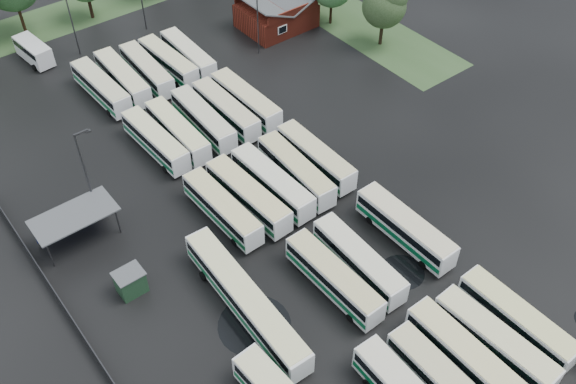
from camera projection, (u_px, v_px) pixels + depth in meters
ground at (350, 290)px, 60.66m from camera, size 160.00×160.00×0.00m
brick_building at (276, 15)px, 93.94m from camera, size 10.07×8.60×5.39m
wash_shed at (73, 217)px, 63.35m from camera, size 8.20×4.20×3.58m
utility_hut at (131, 282)px, 59.67m from camera, size 2.70×2.20×2.62m
grass_strip_north at (75, 14)px, 97.91m from camera, size 80.00×10.00×0.01m
grass_strip_east at (327, 6)px, 99.67m from camera, size 10.00×50.00×0.01m
west_fence at (95, 355)px, 54.95m from camera, size 0.10×50.00×1.20m
bus_r1c1 at (445, 384)px, 51.81m from camera, size 2.66×11.37×3.15m
bus_r1c2 at (466, 357)px, 53.46m from camera, size 2.59×11.70×3.25m
bus_r1c3 at (494, 341)px, 54.62m from camera, size 2.92×11.55×3.19m
bus_r1c4 at (516, 319)px, 56.26m from camera, size 2.49×11.29×3.14m
bus_r2c1 at (334, 278)px, 59.47m from camera, size 2.53×11.36×3.16m
bus_r2c2 at (359, 260)px, 61.02m from camera, size 2.76×11.28×3.12m
bus_r2c4 at (405, 228)px, 63.92m from camera, size 2.52×11.69×3.25m
bus_r3c0 at (222, 208)px, 65.92m from camera, size 2.57×11.26×3.12m
bus_r3c1 at (248, 196)px, 67.14m from camera, size 2.95×11.78×3.25m
bus_r3c2 at (272, 183)px, 68.59m from camera, size 2.72×11.65×3.23m
bus_r3c3 at (296, 170)px, 69.99m from camera, size 3.03×11.60×3.20m
bus_r3c4 at (316, 157)px, 71.64m from camera, size 2.53×11.35×3.15m
bus_r4c0 at (156, 140)px, 73.69m from camera, size 2.71×11.28×3.12m
bus_r4c1 at (178, 131)px, 74.86m from camera, size 2.70×11.41×3.16m
bus_r4c2 at (203, 119)px, 76.42m from camera, size 2.94×11.62×3.21m
bus_r4c3 at (226, 110)px, 77.76m from camera, size 2.53×11.48×3.19m
bus_r4c4 at (246, 100)px, 79.08m from camera, size 2.61×11.73×3.26m
bus_r5c0 at (101, 87)px, 81.10m from camera, size 2.77×11.56×3.20m
bus_r5c1 at (123, 78)px, 82.53m from camera, size 2.87×11.77×3.25m
bus_r5c2 at (147, 70)px, 83.91m from camera, size 2.96×11.46×3.16m
bus_r5c3 at (169, 61)px, 85.42m from camera, size 2.81×11.23×3.10m
bus_r5c4 at (188, 55)px, 86.58m from camera, size 2.77×11.26×3.11m
artic_bus_west_b at (246, 300)px, 57.62m from camera, size 3.25×17.51×3.23m
minibus at (34, 51)px, 87.48m from camera, size 3.14×6.85×2.90m
tree_east_0 at (387, 2)px, 87.18m from camera, size 6.12×6.12×10.13m
lamp_post_ne at (258, 16)px, 86.06m from camera, size 1.52×0.30×9.86m
lamp_post_nw at (86, 170)px, 63.18m from camera, size 1.69×0.33×11.00m
lamp_post_back_w at (71, 13)px, 85.56m from camera, size 1.65×0.32×10.69m
puddle_2 at (254, 325)px, 57.84m from camera, size 6.68×6.68×0.01m
puddle_3 at (402, 272)px, 62.17m from camera, size 4.37×4.37×0.01m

